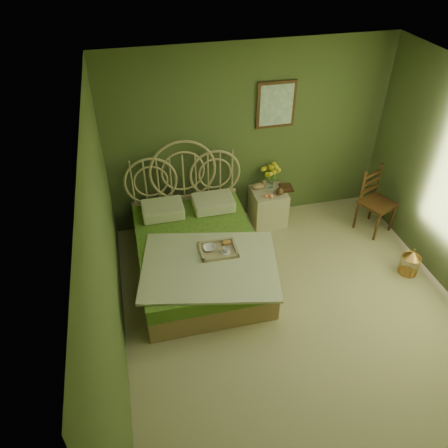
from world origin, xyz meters
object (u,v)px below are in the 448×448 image
object	(u,v)px
birdcage	(410,262)
bed	(198,252)
nightstand	(268,201)
chair	(376,196)

from	to	relation	value
birdcage	bed	bearing A→B (deg)	165.26
nightstand	chair	distance (m)	1.54
birdcage	nightstand	bearing A→B (deg)	133.35
nightstand	chair	size ratio (longest dim) A/B	1.00
nightstand	chair	bearing A→B (deg)	-18.67
nightstand	birdcage	distance (m)	2.12
bed	nightstand	size ratio (longest dim) A/B	2.35
nightstand	birdcage	world-z (taller)	nightstand
bed	birdcage	distance (m)	2.77
bed	birdcage	xyz separation A→B (m)	(2.68, -0.70, -0.13)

